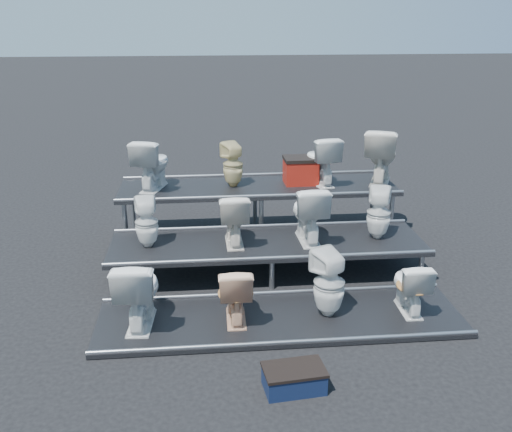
{
  "coord_description": "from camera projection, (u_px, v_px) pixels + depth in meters",
  "views": [
    {
      "loc": [
        -0.85,
        -7.05,
        3.4
      ],
      "look_at": [
        -0.15,
        0.1,
        0.8
      ],
      "focal_mm": 40.0,
      "sensor_mm": 36.0,
      "label": 1
    }
  ],
  "objects": [
    {
      "name": "toilet_9",
      "position": [
        233.0,
        165.0,
        8.6
      ],
      "size": [
        0.41,
        0.41,
        0.68
      ],
      "primitive_type": "imported",
      "rotation": [
        0.0,
        0.0,
        3.57
      ],
      "color": "#D1C087",
      "rests_on": "tier_back"
    },
    {
      "name": "toilet_4",
      "position": [
        147.0,
        222.0,
        7.41
      ],
      "size": [
        0.34,
        0.35,
        0.67
      ],
      "primitive_type": "imported",
      "rotation": [
        0.0,
        0.0,
        3.29
      ],
      "color": "white",
      "rests_on": "tier_mid"
    },
    {
      "name": "red_crate",
      "position": [
        301.0,
        172.0,
        8.8
      ],
      "size": [
        0.51,
        0.41,
        0.36
      ],
      "primitive_type": "cube",
      "rotation": [
        0.0,
        0.0,
        0.01
      ],
      "color": "#9B2210",
      "rests_on": "tier_back"
    },
    {
      "name": "toilet_7",
      "position": [
        379.0,
        213.0,
        7.69
      ],
      "size": [
        0.4,
        0.41,
        0.71
      ],
      "primitive_type": "imported",
      "rotation": [
        0.0,
        0.0,
        2.84
      ],
      "color": "white",
      "rests_on": "tier_mid"
    },
    {
      "name": "toilet_1",
      "position": [
        235.0,
        292.0,
        6.43
      ],
      "size": [
        0.39,
        0.67,
        0.68
      ],
      "primitive_type": "imported",
      "rotation": [
        0.0,
        0.0,
        3.13
      ],
      "color": "#EBB48D",
      "rests_on": "tier_front"
    },
    {
      "name": "tier_front",
      "position": [
        280.0,
        319.0,
        6.6
      ],
      "size": [
        4.2,
        1.2,
        0.06
      ],
      "primitive_type": "cube",
      "color": "black",
      "rests_on": "ground"
    },
    {
      "name": "toilet_0",
      "position": [
        138.0,
        291.0,
        6.31
      ],
      "size": [
        0.51,
        0.83,
        0.81
      ],
      "primitive_type": "imported",
      "rotation": [
        0.0,
        0.0,
        3.07
      ],
      "color": "white",
      "rests_on": "tier_front"
    },
    {
      "name": "toilet_8",
      "position": [
        152.0,
        164.0,
        8.48
      ],
      "size": [
        0.63,
        0.84,
        0.77
      ],
      "primitive_type": "imported",
      "rotation": [
        0.0,
        0.0,
        2.84
      ],
      "color": "white",
      "rests_on": "tier_back"
    },
    {
      "name": "tier_back",
      "position": [
        258.0,
        212.0,
        8.9
      ],
      "size": [
        4.2,
        1.2,
        0.86
      ],
      "primitive_type": "cube",
      "color": "black",
      "rests_on": "ground"
    },
    {
      "name": "ground",
      "position": [
        267.0,
        272.0,
        7.83
      ],
      "size": [
        80.0,
        80.0,
        0.0
      ],
      "primitive_type": "plane",
      "color": "black",
      "rests_on": "ground"
    },
    {
      "name": "toilet_6",
      "position": [
        308.0,
        213.0,
        7.59
      ],
      "size": [
        0.47,
        0.78,
        0.78
      ],
      "primitive_type": "imported",
      "rotation": [
        0.0,
        0.0,
        3.18
      ],
      "color": "white",
      "rests_on": "tier_mid"
    },
    {
      "name": "tier_mid",
      "position": [
        267.0,
        257.0,
        7.75
      ],
      "size": [
        4.2,
        1.2,
        0.46
      ],
      "primitive_type": "cube",
      "color": "black",
      "rests_on": "ground"
    },
    {
      "name": "toilet_5",
      "position": [
        233.0,
        218.0,
        7.51
      ],
      "size": [
        0.4,
        0.7,
        0.71
      ],
      "primitive_type": "imported",
      "rotation": [
        0.0,
        0.0,
        3.15
      ],
      "color": "silver",
      "rests_on": "tier_mid"
    },
    {
      "name": "toilet_3",
      "position": [
        410.0,
        285.0,
        6.62
      ],
      "size": [
        0.37,
        0.64,
        0.64
      ],
      "primitive_type": "imported",
      "rotation": [
        0.0,
        0.0,
        3.12
      ],
      "color": "white",
      "rests_on": "tier_front"
    },
    {
      "name": "toilet_10",
      "position": [
        321.0,
        160.0,
        8.71
      ],
      "size": [
        0.55,
        0.8,
        0.75
      ],
      "primitive_type": "imported",
      "rotation": [
        0.0,
        0.0,
        3.32
      ],
      "color": "white",
      "rests_on": "tier_back"
    },
    {
      "name": "toilet_11",
      "position": [
        381.0,
        155.0,
        8.78
      ],
      "size": [
        0.76,
        0.96,
        0.86
      ],
      "primitive_type": "imported",
      "rotation": [
        0.0,
        0.0,
        2.75
      ],
      "color": "silver",
      "rests_on": "tier_back"
    },
    {
      "name": "toilet_2",
      "position": [
        329.0,
        283.0,
        6.51
      ],
      "size": [
        0.48,
        0.48,
        0.8
      ],
      "primitive_type": "imported",
      "rotation": [
        0.0,
        0.0,
        3.57
      ],
      "color": "white",
      "rests_on": "tier_front"
    },
    {
      "name": "step_stool",
      "position": [
        294.0,
        380.0,
        5.39
      ],
      "size": [
        0.59,
        0.39,
        0.2
      ],
      "primitive_type": "cube",
      "rotation": [
        0.0,
        0.0,
        0.11
      ],
      "color": "#0E1833",
      "rests_on": "ground"
    }
  ]
}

